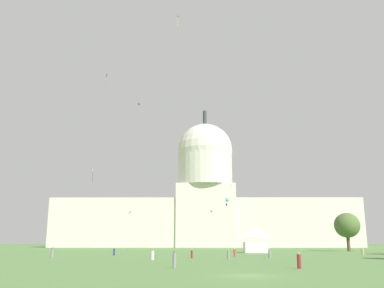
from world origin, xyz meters
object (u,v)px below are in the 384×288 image
tree_east_near (347,225)px  kite_pink_low (212,212)px  person_maroon_edge_west (299,261)px  kite_orange_mid (150,181)px  event_tent (255,240)px  kite_red_mid (232,181)px  person_maroon_near_tree_west (192,254)px  person_grey_near_tree_east (52,253)px  kite_blue_low (227,205)px  person_tan_front_center (363,252)px  kite_black_high (106,77)px  kite_gold_high (179,18)px  kite_cyan_mid (93,172)px  person_grey_lawn_far_right (228,254)px  kite_violet_high (141,105)px  person_grey_front_right (270,254)px  capitol_building (205,203)px  person_navy_back_center (114,252)px  person_red_near_tent (235,253)px  person_grey_aisle_center (174,260)px  kite_turquoise_low (227,200)px  person_white_mid_left (153,255)px

tree_east_near → kite_pink_low: size_ratio=2.85×
person_maroon_edge_west → kite_orange_mid: size_ratio=0.55×
event_tent → kite_pink_low: bearing=97.3°
event_tent → kite_red_mid: (-1.73, 39.92, 20.08)m
person_maroon_near_tree_west → kite_pink_low: (6.88, 89.74, 13.03)m
person_grey_near_tree_east → kite_pink_low: bearing=65.2°
kite_blue_low → person_maroon_near_tree_west: bearing=-170.7°
person_tan_front_center → kite_black_high: kite_black_high is taller
kite_red_mid → kite_gold_high: bearing=-172.6°
kite_black_high → kite_cyan_mid: size_ratio=0.85×
person_grey_lawn_far_right → person_grey_near_tree_east: bearing=-70.9°
person_maroon_edge_west → kite_violet_high: (-26.77, 75.06, 41.61)m
person_grey_front_right → person_tan_front_center: (21.38, 15.53, -0.04)m
person_grey_front_right → kite_cyan_mid: bearing=-68.5°
capitol_building → person_navy_back_center: 116.02m
person_red_near_tent → capitol_building: bearing=-126.7°
kite_violet_high → person_grey_aisle_center: bearing=-167.9°
person_navy_back_center → kite_pink_low: kite_pink_low is taller
person_grey_lawn_far_right → person_maroon_edge_west: size_ratio=0.93×
kite_violet_high → kite_blue_low: bearing=-38.5°
capitol_building → kite_turquoise_low: capitol_building is taller
person_maroon_edge_west → kite_turquoise_low: kite_turquoise_low is taller
person_grey_near_tree_east → kite_cyan_mid: bearing=92.2°
person_grey_near_tree_east → tree_east_near: bearing=29.8°
event_tent → person_red_near_tent: size_ratio=3.98×
person_red_near_tent → kite_blue_low: size_ratio=1.26×
person_red_near_tent → kite_orange_mid: (-26.02, 98.28, 26.64)m
person_grey_lawn_far_right → person_maroon_edge_west: (5.31, -23.83, 0.06)m
kite_black_high → person_grey_lawn_far_right: bearing=-117.3°
capitol_building → person_maroon_edge_west: bearing=-87.9°
person_maroon_near_tree_west → kite_violet_high: size_ratio=0.83×
tree_east_near → person_grey_aisle_center: 88.49m
person_tan_front_center → person_grey_near_tree_east: (-57.91, -13.95, 0.13)m
kite_orange_mid → kite_red_mid: bearing=-144.6°
person_tan_front_center → kite_black_high: 76.54m
person_navy_back_center → person_maroon_edge_west: person_maroon_edge_west is taller
person_white_mid_left → kite_pink_low: size_ratio=0.41×
person_maroon_near_tree_west → kite_turquoise_low: bearing=15.2°
person_grey_near_tree_east → person_tan_front_center: bearing=7.9°
person_grey_lawn_far_right → person_maroon_near_tree_west: bearing=-88.3°
person_maroon_near_tree_west → kite_blue_low: bearing=15.1°
person_maroon_edge_west → kite_violet_high: bearing=-97.2°
kite_orange_mid → kite_red_mid: 45.09m
kite_violet_high → person_maroon_near_tree_west: bearing=-160.6°
person_tan_front_center → person_maroon_edge_west: (-23.16, -42.94, 0.09)m
person_grey_lawn_far_right → kite_cyan_mid: size_ratio=0.36×
person_grey_near_tree_east → person_grey_lawn_far_right: (29.45, -5.17, -0.10)m
person_navy_back_center → kite_gold_high: kite_gold_high is taller
person_grey_front_right → person_maroon_edge_west: 27.47m
person_red_near_tent → person_maroon_near_tree_west: size_ratio=1.02×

